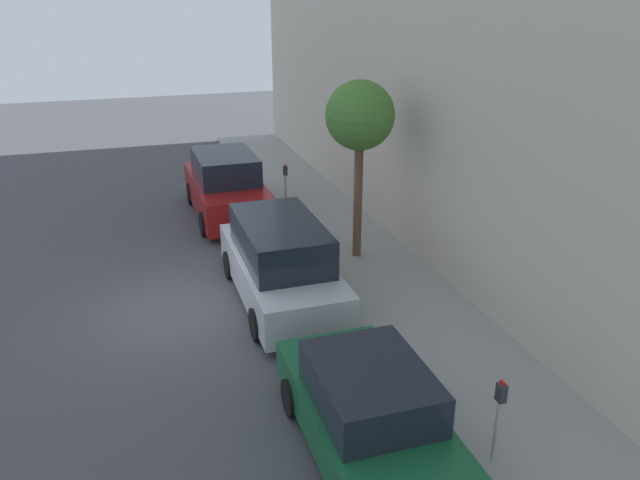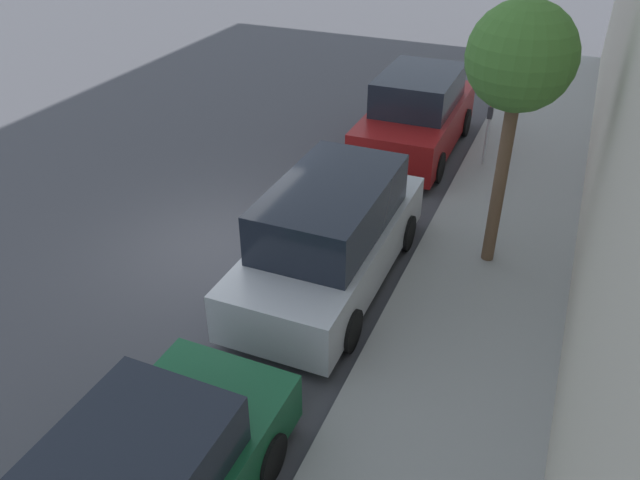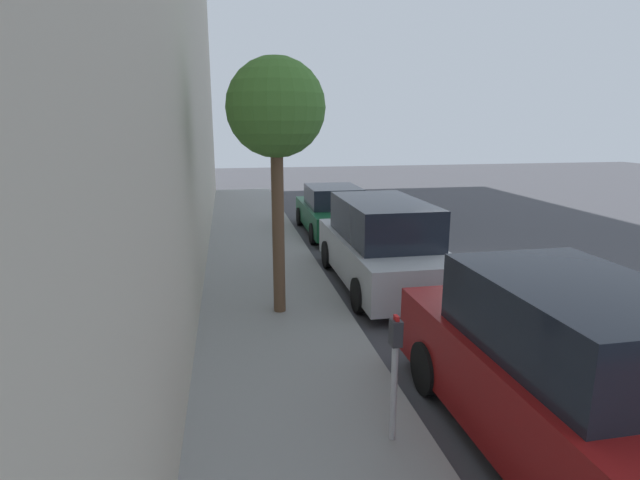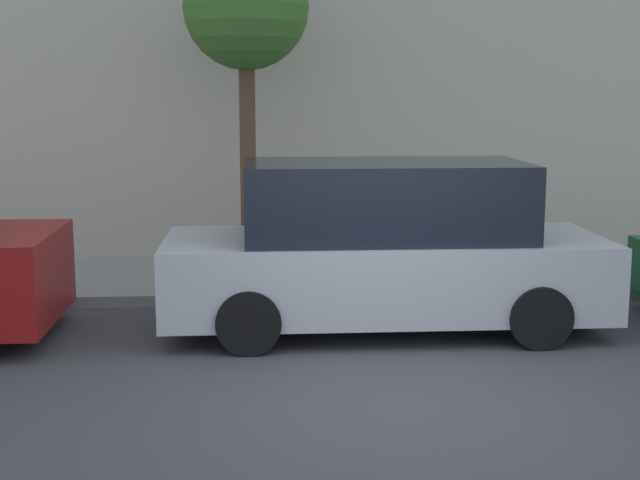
% 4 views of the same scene
% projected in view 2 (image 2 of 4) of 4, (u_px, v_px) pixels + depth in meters
% --- Properties ---
extents(ground_plane, '(60.00, 60.00, 0.00)m').
position_uv_depth(ground_plane, '(221.00, 247.00, 11.86)').
color(ground_plane, '#424247').
extents(sidewalk, '(2.71, 32.00, 0.15)m').
position_uv_depth(sidewalk, '(477.00, 305.00, 10.22)').
color(sidewalk, gray).
rests_on(sidewalk, ground_plane).
extents(parked_minivan_second, '(2.02, 4.90, 1.90)m').
position_uv_depth(parked_minivan_second, '(331.00, 235.00, 10.47)').
color(parked_minivan_second, '#B7BABF').
rests_on(parked_minivan_second, ground_plane).
extents(parked_suv_third, '(2.08, 4.82, 1.98)m').
position_uv_depth(parked_suv_third, '(417.00, 115.00, 15.20)').
color(parked_suv_third, maroon).
rests_on(parked_suv_third, ground_plane).
extents(parking_meter_far, '(0.11, 0.15, 1.44)m').
position_uv_depth(parking_meter_far, '(488.00, 128.00, 14.25)').
color(parking_meter_far, '#ADADB2').
rests_on(parking_meter_far, sidewalk).
extents(street_tree, '(1.68, 1.68, 4.47)m').
position_uv_depth(street_tree, '(521.00, 61.00, 9.39)').
color(street_tree, brown).
rests_on(street_tree, sidewalk).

